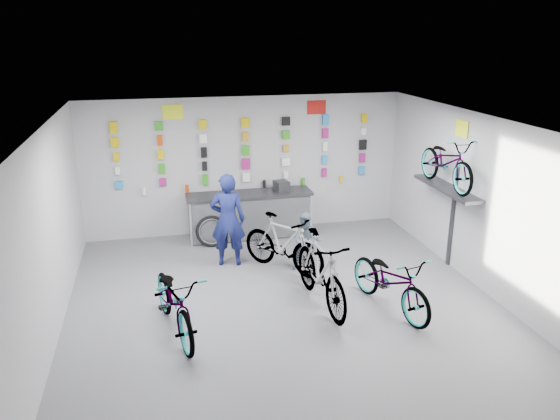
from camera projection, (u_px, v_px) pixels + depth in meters
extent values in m
plane|color=#505055|center=(289.00, 314.00, 8.75)|extent=(8.00, 8.00, 0.00)
plane|color=white|center=(290.00, 128.00, 7.81)|extent=(8.00, 8.00, 0.00)
plane|color=#ACACAF|center=(245.00, 165.00, 11.98)|extent=(7.00, 0.00, 7.00)
plane|color=#ACACAF|center=(405.00, 385.00, 4.58)|extent=(7.00, 0.00, 7.00)
plane|color=#ACACAF|center=(44.00, 246.00, 7.53)|extent=(0.00, 8.00, 8.00)
plane|color=#ACACAF|center=(494.00, 210.00, 9.03)|extent=(0.00, 8.00, 8.00)
cube|color=black|center=(250.00, 217.00, 11.89)|extent=(2.60, 0.60, 0.90)
cube|color=silver|center=(252.00, 220.00, 11.61)|extent=(2.60, 0.02, 0.90)
cube|color=silver|center=(191.00, 225.00, 11.33)|extent=(0.04, 0.04, 0.96)
cube|color=silver|center=(311.00, 216.00, 11.89)|extent=(0.04, 0.04, 0.96)
cube|color=black|center=(249.00, 194.00, 11.73)|extent=(2.70, 0.66, 0.06)
cube|color=#2188D5|center=(119.00, 185.00, 11.41)|extent=(0.16, 0.06, 0.16)
cube|color=#9B186A|center=(163.00, 182.00, 11.60)|extent=(0.15, 0.06, 0.16)
cube|color=#2D9419|center=(205.00, 180.00, 11.80)|extent=(0.12, 0.06, 0.22)
cube|color=white|center=(246.00, 177.00, 11.99)|extent=(0.15, 0.06, 0.19)
cube|color=white|center=(286.00, 175.00, 12.18)|extent=(0.09, 0.06, 0.14)
cube|color=#9B186A|center=(324.00, 173.00, 12.38)|extent=(0.10, 0.06, 0.19)
cube|color=#2188D5|center=(362.00, 170.00, 12.57)|extent=(0.15, 0.06, 0.17)
cube|color=white|center=(118.00, 171.00, 11.31)|extent=(0.09, 0.06, 0.15)
cube|color=#2D9419|center=(162.00, 168.00, 11.51)|extent=(0.14, 0.06, 0.20)
cube|color=black|center=(205.00, 166.00, 11.70)|extent=(0.10, 0.06, 0.20)
cube|color=#9B186A|center=(246.00, 164.00, 11.90)|extent=(0.17, 0.06, 0.23)
cube|color=white|center=(286.00, 162.00, 12.09)|extent=(0.18, 0.06, 0.17)
cube|color=#2188D5|center=(325.00, 160.00, 12.28)|extent=(0.12, 0.06, 0.18)
cube|color=#9B186A|center=(362.00, 158.00, 12.48)|extent=(0.13, 0.06, 0.20)
cube|color=#D6B704|center=(116.00, 157.00, 11.22)|extent=(0.11, 0.06, 0.18)
cube|color=#D6B704|center=(161.00, 155.00, 11.41)|extent=(0.13, 0.06, 0.21)
cube|color=black|center=(204.00, 152.00, 11.61)|extent=(0.12, 0.06, 0.22)
cube|color=#2D9419|center=(246.00, 150.00, 11.80)|extent=(0.15, 0.06, 0.22)
cube|color=orange|center=(286.00, 148.00, 12.00)|extent=(0.12, 0.06, 0.16)
cube|color=white|center=(325.00, 147.00, 12.19)|extent=(0.09, 0.06, 0.20)
cube|color=black|center=(363.00, 145.00, 12.38)|extent=(0.17, 0.06, 0.22)
cube|color=#D6B704|center=(115.00, 142.00, 11.13)|extent=(0.16, 0.06, 0.20)
cube|color=#C63904|center=(160.00, 140.00, 11.32)|extent=(0.10, 0.06, 0.22)
cube|color=white|center=(203.00, 138.00, 11.51)|extent=(0.15, 0.06, 0.19)
cube|color=orange|center=(245.00, 137.00, 11.71)|extent=(0.12, 0.06, 0.20)
cube|color=#2D9419|center=(286.00, 135.00, 11.90)|extent=(0.16, 0.06, 0.19)
cube|color=#9B186A|center=(325.00, 133.00, 12.09)|extent=(0.14, 0.06, 0.22)
cube|color=white|center=(363.00, 132.00, 12.29)|extent=(0.11, 0.06, 0.15)
cube|color=#D6B704|center=(113.00, 128.00, 11.03)|extent=(0.15, 0.06, 0.24)
cube|color=#2D9419|center=(159.00, 126.00, 11.22)|extent=(0.16, 0.06, 0.19)
cube|color=#D6B704|center=(203.00, 124.00, 11.42)|extent=(0.16, 0.06, 0.19)
cube|color=#D6B704|center=(245.00, 123.00, 11.61)|extent=(0.17, 0.06, 0.20)
cube|color=black|center=(286.00, 121.00, 11.81)|extent=(0.18, 0.06, 0.18)
cube|color=#2188D5|center=(326.00, 120.00, 12.00)|extent=(0.14, 0.06, 0.23)
cube|color=#D6B704|center=(364.00, 118.00, 12.19)|extent=(0.12, 0.06, 0.20)
cylinder|color=white|center=(144.00, 191.00, 11.55)|extent=(0.07, 0.07, 0.16)
cylinder|color=#C63904|center=(187.00, 189.00, 11.75)|extent=(0.07, 0.07, 0.16)
cylinder|color=black|center=(264.00, 184.00, 12.11)|extent=(0.07, 0.07, 0.16)
cylinder|color=#2D9419|center=(303.00, 181.00, 12.31)|extent=(0.07, 0.07, 0.16)
cylinder|color=#D6B704|center=(341.00, 179.00, 12.50)|extent=(0.07, 0.07, 0.16)
cube|color=#333338|center=(447.00, 188.00, 10.08)|extent=(0.38, 1.90, 0.06)
cube|color=#333338|center=(453.00, 215.00, 10.30)|extent=(0.04, 0.10, 2.00)
cube|color=#EEFF1F|center=(173.00, 112.00, 11.25)|extent=(0.42, 0.02, 0.30)
cube|color=red|center=(317.00, 107.00, 11.92)|extent=(0.42, 0.02, 0.30)
cube|color=#EEFF1F|center=(462.00, 129.00, 9.78)|extent=(0.02, 0.40, 0.30)
imported|color=gray|center=(175.00, 301.00, 8.06)|extent=(1.08, 2.10, 1.05)
imported|color=gray|center=(321.00, 271.00, 8.85)|extent=(0.75, 2.07, 1.22)
imported|color=gray|center=(391.00, 281.00, 8.75)|extent=(1.13, 2.04, 1.01)
imported|color=gray|center=(283.00, 243.00, 10.16)|extent=(1.56, 1.74, 1.10)
imported|color=gray|center=(447.00, 162.00, 9.91)|extent=(0.63, 1.80, 0.95)
imported|color=#13194F|center=(228.00, 220.00, 10.34)|extent=(0.73, 0.55, 1.81)
imported|color=slate|center=(306.00, 242.00, 10.19)|extent=(0.63, 0.54, 1.14)
torus|color=black|center=(212.00, 231.00, 11.39)|extent=(0.68, 0.22, 0.67)
torus|color=silver|center=(212.00, 231.00, 11.39)|extent=(0.55, 0.15, 0.54)
cube|color=black|center=(281.00, 186.00, 11.84)|extent=(0.35, 0.36, 0.22)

